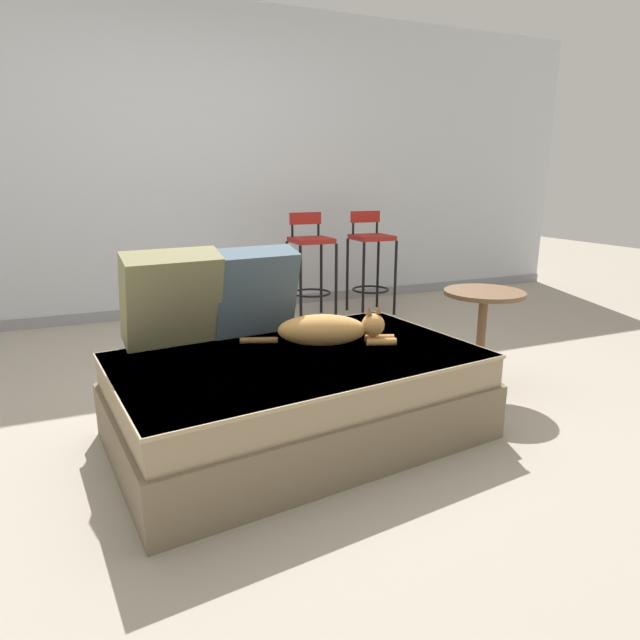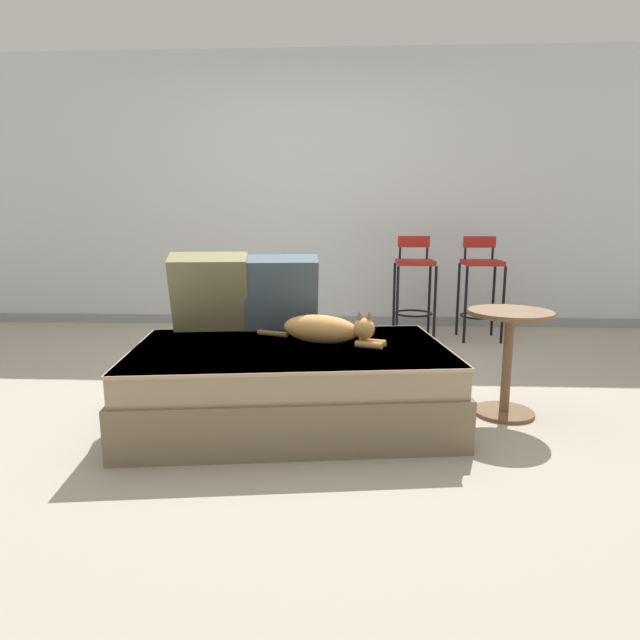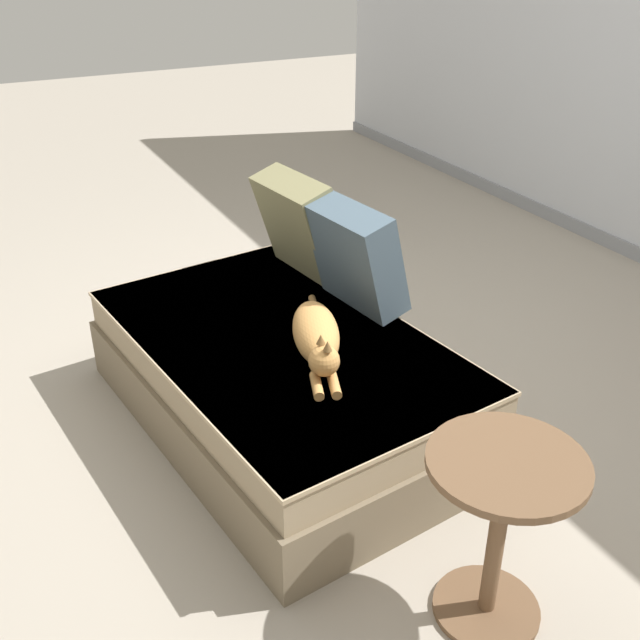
% 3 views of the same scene
% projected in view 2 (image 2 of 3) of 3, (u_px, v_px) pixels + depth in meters
% --- Properties ---
extents(ground_plane, '(16.00, 16.00, 0.00)m').
position_uv_depth(ground_plane, '(298.00, 395.00, 3.23)').
color(ground_plane, '#A89E8E').
rests_on(ground_plane, ground).
extents(wall_back_panel, '(8.00, 0.10, 2.60)m').
position_uv_depth(wall_back_panel, '(318.00, 192.00, 5.19)').
color(wall_back_panel, silver).
rests_on(wall_back_panel, ground).
extents(wall_baseboard_trim, '(8.00, 0.02, 0.09)m').
position_uv_depth(wall_baseboard_trim, '(317.00, 320.00, 5.37)').
color(wall_baseboard_trim, gray).
rests_on(wall_baseboard_trim, ground).
extents(couch, '(1.74, 1.19, 0.40)m').
position_uv_depth(couch, '(290.00, 383.00, 2.80)').
color(couch, '#766750').
rests_on(couch, ground).
extents(throw_pillow_corner, '(0.47, 0.33, 0.46)m').
position_uv_depth(throw_pillow_corner, '(210.00, 292.00, 3.07)').
color(throw_pillow_corner, '#847F56').
rests_on(throw_pillow_corner, couch).
extents(throw_pillow_middle, '(0.45, 0.30, 0.45)m').
position_uv_depth(throw_pillow_middle, '(281.00, 293.00, 3.10)').
color(throw_pillow_middle, '#4C6070').
rests_on(throw_pillow_middle, couch).
extents(cat, '(0.71, 0.34, 0.19)m').
position_uv_depth(cat, '(326.00, 329.00, 2.81)').
color(cat, tan).
rests_on(cat, couch).
extents(bar_stool_near_window, '(0.34, 0.34, 0.90)m').
position_uv_depth(bar_stool_near_window, '(414.00, 279.00, 4.68)').
color(bar_stool_near_window, black).
rests_on(bar_stool_near_window, ground).
extents(bar_stool_by_doorway, '(0.34, 0.34, 0.90)m').
position_uv_depth(bar_stool_by_doorway, '(481.00, 280.00, 4.66)').
color(bar_stool_by_doorway, black).
rests_on(bar_stool_by_doorway, ground).
extents(side_table, '(0.44, 0.44, 0.58)m').
position_uv_depth(side_table, '(508.00, 348.00, 2.85)').
color(side_table, brown).
rests_on(side_table, ground).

